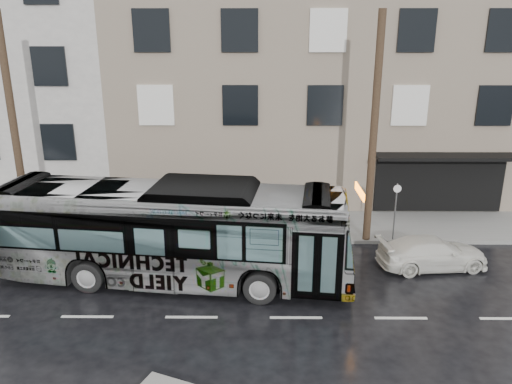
% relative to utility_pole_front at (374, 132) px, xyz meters
% --- Properties ---
extents(ground, '(120.00, 120.00, 0.00)m').
position_rel_utility_pole_front_xyz_m(ground, '(-6.50, -3.30, -4.65)').
color(ground, black).
rests_on(ground, ground).
extents(sidewalk, '(90.00, 3.60, 0.15)m').
position_rel_utility_pole_front_xyz_m(sidewalk, '(-6.50, 1.60, -4.58)').
color(sidewalk, gray).
rests_on(sidewalk, ground).
extents(building_taupe, '(20.00, 12.00, 11.00)m').
position_rel_utility_pole_front_xyz_m(building_taupe, '(-1.50, 9.40, 0.85)').
color(building_taupe, gray).
rests_on(building_taupe, ground).
extents(utility_pole_front, '(0.30, 0.30, 9.00)m').
position_rel_utility_pole_front_xyz_m(utility_pole_front, '(0.00, 0.00, 0.00)').
color(utility_pole_front, '#423221').
rests_on(utility_pole_front, sidewalk).
extents(utility_pole_rear, '(0.30, 0.30, 9.00)m').
position_rel_utility_pole_front_xyz_m(utility_pole_rear, '(-14.00, 0.00, 0.00)').
color(utility_pole_rear, '#423221').
rests_on(utility_pole_rear, sidewalk).
extents(sign_post, '(0.06, 0.06, 2.40)m').
position_rel_utility_pole_front_xyz_m(sign_post, '(1.10, 0.00, -3.30)').
color(sign_post, slate).
rests_on(sign_post, sidewalk).
extents(bus, '(12.92, 4.49, 3.52)m').
position_rel_utility_pole_front_xyz_m(bus, '(-7.56, -3.24, -2.89)').
color(bus, '#B2B2B2').
rests_on(bus, ground).
extents(white_sedan, '(4.20, 2.14, 1.17)m').
position_rel_utility_pole_front_xyz_m(white_sedan, '(1.94, -2.30, -4.07)').
color(white_sedan, silver).
rests_on(white_sedan, ground).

